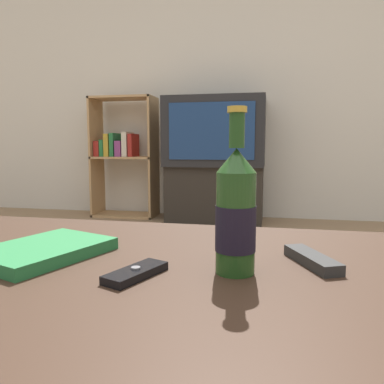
# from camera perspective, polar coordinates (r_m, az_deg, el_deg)

# --- Properties ---
(back_wall) EXTENTS (8.00, 0.05, 2.60)m
(back_wall) POSITION_cam_1_polar(r_m,az_deg,el_deg) (3.64, 8.47, 16.89)
(back_wall) COLOR beige
(back_wall) RESTS_ON ground_plane
(coffee_table) EXTENTS (1.19, 0.89, 0.46)m
(coffee_table) POSITION_cam_1_polar(r_m,az_deg,el_deg) (0.66, -8.86, -17.72)
(coffee_table) COLOR #332116
(coffee_table) RESTS_ON ground_plane
(tv_stand) EXTENTS (0.84, 0.42, 0.50)m
(tv_stand) POSITION_cam_1_polar(r_m,az_deg,el_deg) (3.36, 3.53, -0.24)
(tv_stand) COLOR #28231E
(tv_stand) RESTS_ON ground_plane
(television) EXTENTS (0.86, 0.52, 0.59)m
(television) POSITION_cam_1_polar(r_m,az_deg,el_deg) (3.33, 3.59, 9.09)
(television) COLOR black
(television) RESTS_ON tv_stand
(bookshelf) EXTENTS (0.60, 0.30, 1.13)m
(bookshelf) POSITION_cam_1_polar(r_m,az_deg,el_deg) (3.64, -10.59, 5.77)
(bookshelf) COLOR tan
(bookshelf) RESTS_ON ground_plane
(beer_bottle) EXTENTS (0.07, 0.07, 0.28)m
(beer_bottle) POSITION_cam_1_polar(r_m,az_deg,el_deg) (0.64, 6.67, -3.21)
(beer_bottle) COLOR #1E4219
(beer_bottle) RESTS_ON coffee_table
(cell_phone) EXTENTS (0.09, 0.13, 0.02)m
(cell_phone) POSITION_cam_1_polar(r_m,az_deg,el_deg) (0.64, -8.83, -12.05)
(cell_phone) COLOR black
(cell_phone) RESTS_ON coffee_table
(remote_control) EXTENTS (0.10, 0.15, 0.02)m
(remote_control) POSITION_cam_1_polar(r_m,az_deg,el_deg) (0.73, 17.81, -9.74)
(remote_control) COLOR #282828
(remote_control) RESTS_ON coffee_table
(table_book) EXTENTS (0.24, 0.28, 0.02)m
(table_book) POSITION_cam_1_polar(r_m,az_deg,el_deg) (0.80, -21.69, -8.27)
(table_book) COLOR #236B38
(table_book) RESTS_ON coffee_table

